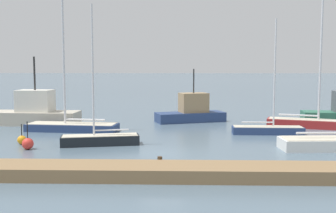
% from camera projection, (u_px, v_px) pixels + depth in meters
% --- Properties ---
extents(ground_plane, '(600.00, 600.00, 0.00)m').
position_uv_depth(ground_plane, '(163.00, 154.00, 23.52)').
color(ground_plane, slate).
extents(dock_pier, '(24.93, 2.37, 0.73)m').
position_uv_depth(dock_pier, '(159.00, 171.00, 18.41)').
color(dock_pier, olive).
rests_on(dock_pier, ground_plane).
extents(sailboat_1, '(5.36, 1.41, 8.68)m').
position_uv_depth(sailboat_1, '(268.00, 128.00, 30.43)').
color(sailboat_1, navy).
rests_on(sailboat_1, ground_plane).
extents(sailboat_2, '(5.20, 2.28, 9.09)m').
position_uv_depth(sailboat_2, '(100.00, 138.00, 26.17)').
color(sailboat_2, black).
rests_on(sailboat_2, ground_plane).
extents(sailboat_4, '(7.42, 2.76, 12.86)m').
position_uv_depth(sailboat_4, '(72.00, 124.00, 31.87)').
color(sailboat_4, navy).
rests_on(sailboat_4, ground_plane).
extents(sailboat_5, '(7.27, 3.83, 12.49)m').
position_uv_depth(sailboat_5, '(311.00, 121.00, 33.51)').
color(sailboat_5, maroon).
rests_on(sailboat_5, ground_plane).
extents(fishing_boat_0, '(8.46, 2.99, 6.01)m').
position_uv_depth(fishing_boat_0, '(33.00, 113.00, 35.47)').
color(fishing_boat_0, '#BCB29E').
rests_on(fishing_boat_0, ground_plane).
extents(fishing_boat_2, '(6.77, 4.15, 4.92)m').
position_uv_depth(fishing_boat_2, '(192.00, 111.00, 37.29)').
color(fishing_boat_2, navy).
rests_on(fishing_boat_2, ground_plane).
extents(channel_buoy_0, '(0.59, 0.59, 1.35)m').
position_uv_depth(channel_buoy_0, '(22.00, 140.00, 26.38)').
color(channel_buoy_0, orange).
rests_on(channel_buoy_0, ground_plane).
extents(channel_buoy_2, '(0.71, 0.71, 1.75)m').
position_uv_depth(channel_buoy_2, '(28.00, 144.00, 24.79)').
color(channel_buoy_2, red).
rests_on(channel_buoy_2, ground_plane).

